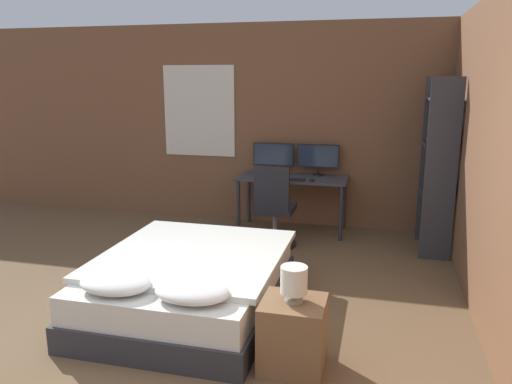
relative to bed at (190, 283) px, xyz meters
name	(u,v)px	position (x,y,z in m)	size (l,w,h in m)	color
wall_back	(281,126)	(0.21, 2.89, 1.10)	(12.00, 0.08, 2.70)	brown
wall_side_right	(495,163)	(2.41, 0.36, 1.10)	(0.06, 12.00, 2.70)	brown
bed	(190,283)	(0.00, 0.00, 0.00)	(1.53, 1.92, 0.58)	#2D2D33
nightstand	(293,335)	(1.02, -0.65, 0.00)	(0.44, 0.42, 0.50)	brown
bedside_lamp	(294,281)	(1.02, -0.65, 0.40)	(0.18, 0.18, 0.25)	gray
desk	(292,184)	(0.45, 2.51, 0.38)	(1.42, 0.62, 0.73)	#38383D
monitor_left	(273,156)	(0.15, 2.72, 0.71)	(0.55, 0.16, 0.41)	black
monitor_right	(318,157)	(0.75, 2.72, 0.71)	(0.55, 0.16, 0.41)	black
keyboard	(290,179)	(0.45, 2.31, 0.48)	(0.39, 0.13, 0.02)	black
computer_mouse	(312,180)	(0.73, 2.31, 0.49)	(0.07, 0.05, 0.04)	black
office_chair	(274,214)	(0.35, 1.82, 0.16)	(0.52, 0.52, 1.01)	black
bookshelf	(439,160)	(2.19, 2.12, 0.84)	(0.34, 0.71, 2.01)	#333338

